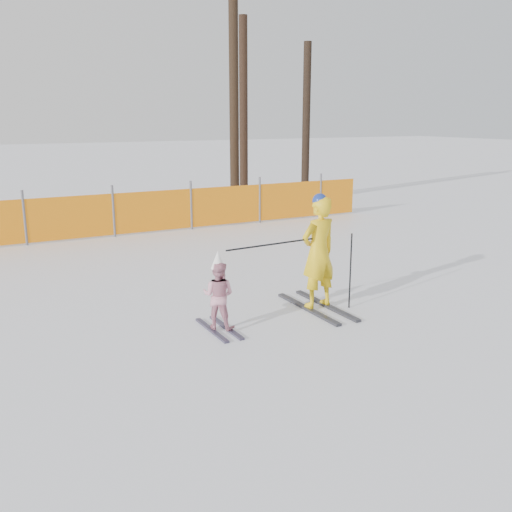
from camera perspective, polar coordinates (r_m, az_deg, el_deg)
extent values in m
plane|color=white|center=(7.58, 1.81, -8.16)|extent=(120.00, 120.00, 0.00)
cube|color=black|center=(8.64, 5.18, -5.28)|extent=(0.09, 1.59, 0.04)
cube|color=black|center=(8.82, 7.04, -4.92)|extent=(0.09, 1.59, 0.04)
imported|color=yellow|center=(8.49, 6.27, 0.37)|extent=(0.66, 0.48, 1.67)
sphere|color=navy|center=(8.35, 6.40, 5.50)|extent=(0.22, 0.22, 0.22)
cube|color=black|center=(7.81, -4.46, -7.41)|extent=(0.09, 0.98, 0.03)
cube|color=black|center=(7.89, -2.99, -7.15)|extent=(0.09, 0.98, 0.03)
imported|color=pink|center=(7.69, -3.78, -3.94)|extent=(0.57, 0.57, 0.93)
cone|color=white|center=(7.56, -3.84, -0.37)|extent=(0.19, 0.19, 0.24)
cylinder|color=black|center=(8.67, 9.42, -1.49)|extent=(0.02, 0.02, 1.15)
cylinder|color=black|center=(7.96, 1.52, 1.17)|extent=(1.44, 0.12, 0.02)
cylinder|color=#595960|center=(13.79, -22.14, 3.54)|extent=(0.06, 0.06, 1.25)
cylinder|color=#595960|center=(14.13, -14.07, 4.37)|extent=(0.06, 0.06, 1.25)
cylinder|color=#595960|center=(14.74, -6.51, 5.07)|extent=(0.06, 0.06, 1.25)
cylinder|color=#595960|center=(15.58, 0.36, 5.62)|extent=(0.06, 0.06, 1.25)
cylinder|color=#595960|center=(16.62, 6.46, 6.05)|extent=(0.06, 0.06, 1.25)
cube|color=orange|center=(13.87, -19.75, 3.49)|extent=(17.15, 0.03, 1.00)
cylinder|color=black|center=(18.60, -1.26, 14.05)|extent=(0.27, 0.27, 5.85)
cylinder|color=black|center=(19.82, 5.04, 13.09)|extent=(0.26, 0.26, 5.23)
cylinder|color=black|center=(17.94, -2.22, 15.81)|extent=(0.29, 0.29, 6.95)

